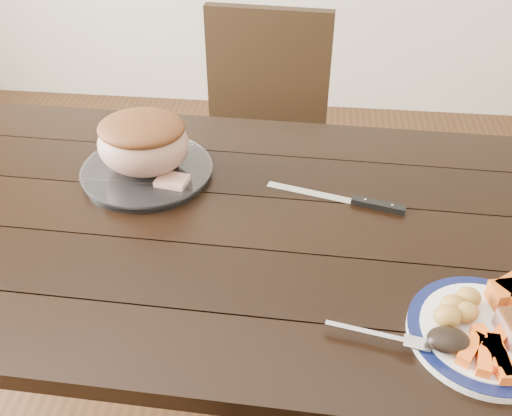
# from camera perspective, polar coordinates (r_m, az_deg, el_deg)

# --- Properties ---
(ground) EXTENTS (4.00, 4.00, 0.00)m
(ground) POSITION_cam_1_polar(r_m,az_deg,el_deg) (1.81, -2.60, -19.88)
(ground) COLOR #472B16
(ground) RESTS_ON ground
(dining_table) EXTENTS (1.62, 0.94, 0.75)m
(dining_table) POSITION_cam_1_polar(r_m,az_deg,el_deg) (1.31, -3.41, -4.21)
(dining_table) COLOR black
(dining_table) RESTS_ON ground
(chair_far) EXTENTS (0.45, 0.46, 0.93)m
(chair_far) POSITION_cam_1_polar(r_m,az_deg,el_deg) (1.98, 0.62, 7.13)
(chair_far) COLOR black
(chair_far) RESTS_ON ground
(dinner_plate) EXTENTS (0.26, 0.26, 0.02)m
(dinner_plate) POSITION_cam_1_polar(r_m,az_deg,el_deg) (1.08, 21.87, -11.64)
(dinner_plate) COLOR white
(dinner_plate) RESTS_ON dining_table
(plate_rim) EXTENTS (0.26, 0.26, 0.02)m
(plate_rim) POSITION_cam_1_polar(r_m,az_deg,el_deg) (1.07, 21.98, -11.34)
(plate_rim) COLOR #0C123D
(plate_rim) RESTS_ON dinner_plate
(serving_platter) EXTENTS (0.31, 0.31, 0.02)m
(serving_platter) POSITION_cam_1_polar(r_m,az_deg,el_deg) (1.40, -10.80, 3.53)
(serving_platter) COLOR white
(serving_platter) RESTS_ON dining_table
(roasted_potatoes) EXTENTS (0.09, 0.09, 0.04)m
(roasted_potatoes) POSITION_cam_1_polar(r_m,az_deg,el_deg) (1.06, 19.57, -9.40)
(roasted_potatoes) COLOR gold
(roasted_potatoes) RESTS_ON dinner_plate
(carrot_batons) EXTENTS (0.10, 0.11, 0.02)m
(carrot_batons) POSITION_cam_1_polar(r_m,az_deg,el_deg) (1.02, 22.41, -13.22)
(carrot_batons) COLOR #FA5E15
(carrot_batons) RESTS_ON dinner_plate
(dark_mushroom) EXTENTS (0.07, 0.05, 0.03)m
(dark_mushroom) POSITION_cam_1_polar(r_m,az_deg,el_deg) (1.01, 18.68, -12.40)
(dark_mushroom) COLOR black
(dark_mushroom) RESTS_ON dinner_plate
(fork) EXTENTS (0.18, 0.05, 0.00)m
(fork) POSITION_cam_1_polar(r_m,az_deg,el_deg) (1.01, 12.82, -12.45)
(fork) COLOR silver
(fork) RESTS_ON dinner_plate
(roast_joint) EXTENTS (0.21, 0.18, 0.14)m
(roast_joint) POSITION_cam_1_polar(r_m,az_deg,el_deg) (1.36, -11.18, 6.26)
(roast_joint) COLOR #AA7868
(roast_joint) RESTS_ON serving_platter
(cut_slice) EXTENTS (0.08, 0.07, 0.02)m
(cut_slice) POSITION_cam_1_polar(r_m,az_deg,el_deg) (1.33, -8.37, 2.64)
(cut_slice) COLOR tan
(cut_slice) RESTS_ON serving_platter
(carving_knife) EXTENTS (0.32, 0.10, 0.01)m
(carving_knife) POSITION_cam_1_polar(r_m,az_deg,el_deg) (1.30, 10.42, 0.60)
(carving_knife) COLOR silver
(carving_knife) RESTS_ON dining_table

